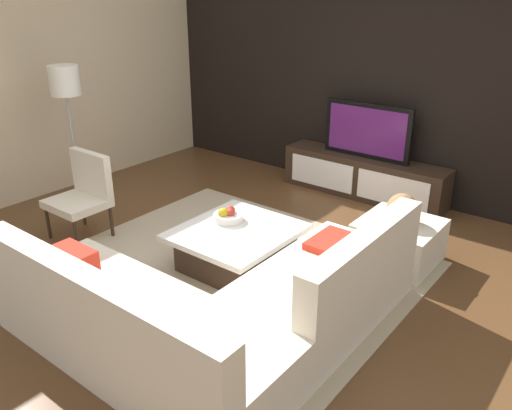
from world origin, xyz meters
TOP-DOWN VIEW (x-y plane):
  - ground_plane at (0.00, 0.00)m, footprint 14.00×14.00m
  - feature_wall_back at (0.00, 2.70)m, footprint 6.40×0.12m
  - side_wall_left at (-3.20, 0.20)m, footprint 0.12×5.20m
  - area_rug at (-0.10, 0.00)m, footprint 3.13×2.76m
  - media_console at (0.00, 2.40)m, footprint 2.04×0.43m
  - television at (0.00, 2.40)m, footprint 1.09×0.06m
  - sectional_couch at (0.51, -0.84)m, footprint 2.29×2.41m
  - coffee_table at (-0.10, 0.10)m, footprint 0.96×1.06m
  - accent_chair_near at (-1.76, -0.33)m, footprint 0.56×0.50m
  - floor_lamp at (-2.51, 0.10)m, footprint 0.32×0.32m
  - ottoman at (1.02, 1.12)m, footprint 0.70×0.70m
  - fruit_bowl at (-0.28, 0.20)m, footprint 0.28×0.28m
  - decorative_ball at (1.02, 1.12)m, footprint 0.28×0.28m

SIDE VIEW (x-z plane):
  - ground_plane at x=0.00m, z-range 0.00..0.00m
  - area_rug at x=-0.10m, z-range 0.00..0.01m
  - ottoman at x=1.02m, z-range 0.00..0.40m
  - coffee_table at x=-0.10m, z-range 0.01..0.39m
  - media_console at x=0.00m, z-range 0.00..0.50m
  - sectional_couch at x=0.51m, z-range -0.13..0.70m
  - fruit_bowl at x=-0.28m, z-range 0.36..0.50m
  - accent_chair_near at x=-1.76m, z-range 0.06..0.93m
  - decorative_ball at x=1.02m, z-range 0.40..0.68m
  - television at x=0.00m, z-range 0.50..1.15m
  - floor_lamp at x=-2.51m, z-range 0.55..2.17m
  - feature_wall_back at x=0.00m, z-range 0.00..2.80m
  - side_wall_left at x=-3.20m, z-range 0.00..2.80m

